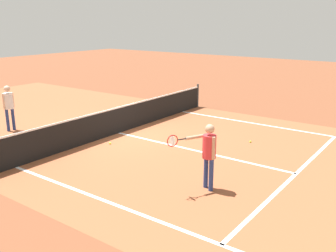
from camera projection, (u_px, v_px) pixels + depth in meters
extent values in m
plane|color=brown|center=(119.00, 133.00, 13.73)|extent=(60.00, 60.00, 0.00)
cube|color=#9E5433|center=(119.00, 133.00, 13.73)|extent=(10.62, 24.40, 0.00)
cube|color=white|center=(200.00, 237.00, 7.15)|extent=(0.10, 11.89, 0.01)
cube|color=white|center=(321.00, 134.00, 13.54)|extent=(0.10, 11.89, 0.01)
cube|color=white|center=(296.00, 174.00, 10.09)|extent=(8.22, 0.10, 0.01)
cube|color=white|center=(194.00, 150.00, 11.91)|extent=(0.10, 6.40, 0.01)
cylinder|color=#33383D|center=(198.00, 96.00, 17.73)|extent=(0.09, 0.09, 1.07)
cube|color=black|center=(118.00, 121.00, 13.61)|extent=(10.67, 0.02, 0.91)
cube|color=white|center=(118.00, 108.00, 13.48)|extent=(10.67, 0.03, 0.05)
cylinder|color=navy|center=(211.00, 175.00, 8.99)|extent=(0.11, 0.11, 0.80)
cylinder|color=navy|center=(206.00, 172.00, 9.18)|extent=(0.11, 0.11, 0.80)
cylinder|color=red|center=(209.00, 147.00, 8.90)|extent=(0.32, 0.32, 0.56)
sphere|color=tan|center=(210.00, 129.00, 8.79)|extent=(0.22, 0.22, 0.22)
cylinder|color=tan|center=(214.00, 148.00, 8.75)|extent=(0.08, 0.08, 0.54)
cylinder|color=tan|center=(196.00, 137.00, 8.86)|extent=(0.52, 0.30, 0.08)
cylinder|color=black|center=(182.00, 139.00, 8.68)|extent=(0.21, 0.12, 0.03)
torus|color=red|center=(172.00, 141.00, 8.57)|extent=(0.26, 0.14, 0.28)
cylinder|color=silver|center=(172.00, 141.00, 8.57)|extent=(0.11, 0.23, 0.25)
cylinder|color=navy|center=(8.00, 120.00, 13.85)|extent=(0.11, 0.11, 0.82)
cylinder|color=navy|center=(13.00, 119.00, 14.01)|extent=(0.11, 0.11, 0.82)
cylinder|color=white|center=(8.00, 101.00, 13.74)|extent=(0.32, 0.32, 0.58)
sphere|color=beige|center=(7.00, 89.00, 13.62)|extent=(0.23, 0.23, 0.23)
cylinder|color=beige|center=(4.00, 101.00, 13.61)|extent=(0.08, 0.08, 0.56)
cylinder|color=beige|center=(13.00, 100.00, 13.86)|extent=(0.08, 0.08, 0.56)
sphere|color=#CCE033|center=(250.00, 142.00, 12.65)|extent=(0.07, 0.07, 0.07)
sphere|color=#CCE033|center=(110.00, 143.00, 12.47)|extent=(0.07, 0.07, 0.07)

